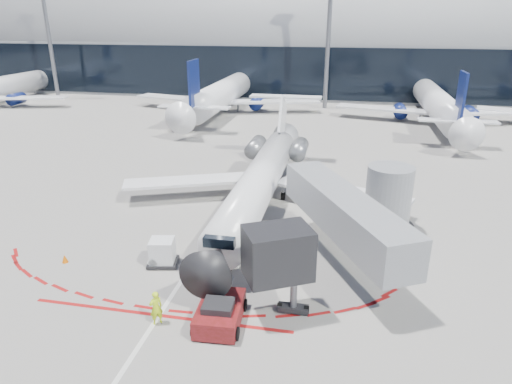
% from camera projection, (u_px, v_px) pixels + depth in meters
% --- Properties ---
extents(ground, '(260.00, 260.00, 0.00)m').
position_uv_depth(ground, '(219.00, 223.00, 34.05)').
color(ground, gray).
rests_on(ground, ground).
extents(apron_centerline, '(0.25, 40.00, 0.01)m').
position_uv_depth(apron_centerline, '(226.00, 212.00, 35.88)').
color(apron_centerline, silver).
rests_on(apron_centerline, ground).
extents(apron_stop_bar, '(14.00, 0.25, 0.01)m').
position_uv_depth(apron_stop_bar, '(159.00, 315.00, 23.53)').
color(apron_stop_bar, maroon).
rests_on(apron_stop_bar, ground).
extents(terminal_building, '(150.00, 24.15, 24.00)m').
position_uv_depth(terminal_building, '(307.00, 48.00, 90.43)').
color(terminal_building, gray).
rests_on(terminal_building, ground).
extents(jet_bridge, '(10.03, 15.20, 4.90)m').
position_uv_depth(jet_bridge, '(356.00, 212.00, 28.41)').
color(jet_bridge, '#93959B').
rests_on(jet_bridge, ground).
extents(light_mast_west, '(0.70, 0.70, 25.00)m').
position_uv_depth(light_mast_west, '(48.00, 28.00, 81.74)').
color(light_mast_west, slate).
rests_on(light_mast_west, ground).
extents(light_mast_centre, '(0.70, 0.70, 25.00)m').
position_uv_depth(light_mast_centre, '(329.00, 30.00, 72.55)').
color(light_mast_centre, slate).
rests_on(light_mast_centre, ground).
extents(regional_jet, '(23.66, 29.17, 7.31)m').
position_uv_depth(regional_jet, '(262.00, 176.00, 36.58)').
color(regional_jet, white).
rests_on(regional_jet, ground).
extents(pushback_tug, '(2.47, 5.43, 1.40)m').
position_uv_depth(pushback_tug, '(220.00, 313.00, 22.74)').
color(pushback_tug, '#4F100B').
rests_on(pushback_tug, ground).
extents(ramp_worker, '(0.79, 0.78, 1.85)m').
position_uv_depth(ramp_worker, '(156.00, 308.00, 22.60)').
color(ramp_worker, '#D4FF1A').
rests_on(ramp_worker, ground).
extents(uld_container, '(2.07, 1.86, 1.69)m').
position_uv_depth(uld_container, '(162.00, 252.00, 28.07)').
color(uld_container, black).
rests_on(uld_container, ground).
extents(safety_cone_left, '(0.38, 0.38, 0.53)m').
position_uv_depth(safety_cone_left, '(65.00, 259.00, 28.51)').
color(safety_cone_left, '#D65C04').
rests_on(safety_cone_left, ground).
extents(bg_airliner_1, '(35.91, 38.02, 11.62)m').
position_uv_depth(bg_airliner_1, '(225.00, 74.00, 73.10)').
color(bg_airliner_1, white).
rests_on(bg_airliner_1, ground).
extents(bg_airliner_2, '(33.43, 35.40, 10.82)m').
position_uv_depth(bg_airliner_2, '(439.00, 84.00, 65.23)').
color(bg_airliner_2, white).
rests_on(bg_airliner_2, ground).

